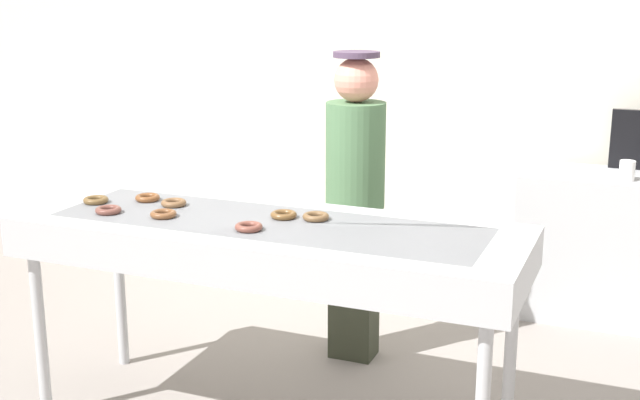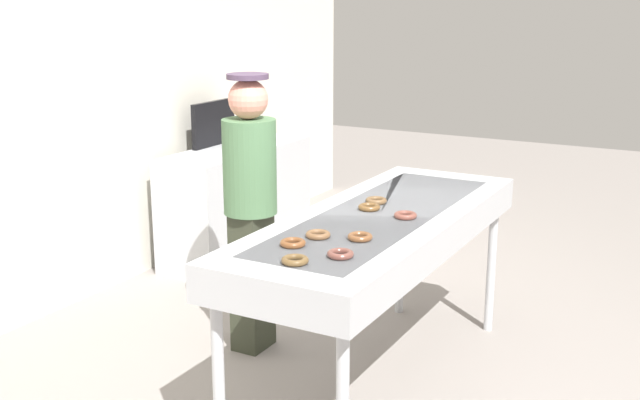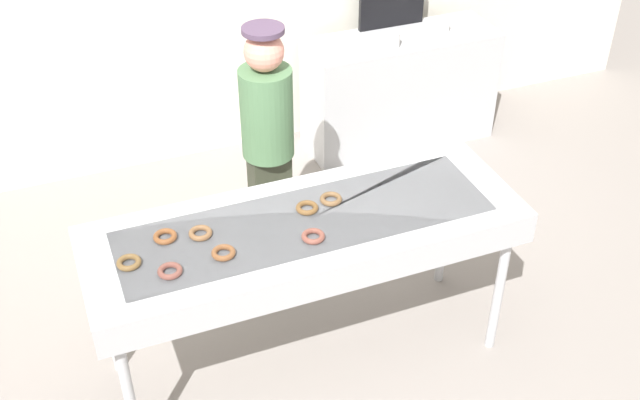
# 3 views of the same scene
# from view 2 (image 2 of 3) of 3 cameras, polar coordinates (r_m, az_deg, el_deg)

# --- Properties ---
(ground_plane) EXTENTS (16.00, 16.00, 0.00)m
(ground_plane) POSITION_cam_2_polar(r_m,az_deg,el_deg) (4.52, 4.15, -13.28)
(ground_plane) COLOR gray
(back_wall) EXTENTS (8.00, 0.12, 3.15)m
(back_wall) POSITION_cam_2_polar(r_m,az_deg,el_deg) (5.51, -19.66, 8.18)
(back_wall) COLOR silver
(back_wall) RESTS_ON ground
(fryer_conveyor) EXTENTS (2.28, 0.79, 1.00)m
(fryer_conveyor) POSITION_cam_2_polar(r_m,az_deg,el_deg) (4.17, 4.38, -2.20)
(fryer_conveyor) COLOR #B7BABF
(fryer_conveyor) RESTS_ON ground
(chocolate_donut_0) EXTENTS (0.17, 0.17, 0.03)m
(chocolate_donut_0) POSITION_cam_2_polar(r_m,az_deg,el_deg) (3.70, 2.93, -2.68)
(chocolate_donut_0) COLOR brown
(chocolate_donut_0) RESTS_ON fryer_conveyor
(chocolate_donut_1) EXTENTS (0.16, 0.16, 0.03)m
(chocolate_donut_1) POSITION_cam_2_polar(r_m,az_deg,el_deg) (3.60, -1.99, -3.14)
(chocolate_donut_1) COLOR brown
(chocolate_donut_1) RESTS_ON fryer_conveyor
(chocolate_donut_2) EXTENTS (0.14, 0.14, 0.03)m
(chocolate_donut_2) POSITION_cam_2_polar(r_m,az_deg,el_deg) (3.37, -1.83, -4.39)
(chocolate_donut_2) COLOR brown
(chocolate_donut_2) RESTS_ON fryer_conveyor
(chocolate_donut_3) EXTENTS (0.13, 0.13, 0.03)m
(chocolate_donut_3) POSITION_cam_2_polar(r_m,az_deg,el_deg) (4.07, 6.22, -1.11)
(chocolate_donut_3) COLOR brown
(chocolate_donut_3) RESTS_ON fryer_conveyor
(chocolate_donut_4) EXTENTS (0.15, 0.15, 0.03)m
(chocolate_donut_4) POSITION_cam_2_polar(r_m,az_deg,el_deg) (4.21, 3.59, -0.52)
(chocolate_donut_4) COLOR brown
(chocolate_donut_4) RESTS_ON fryer_conveyor
(chocolate_donut_5) EXTENTS (0.13, 0.13, 0.03)m
(chocolate_donut_5) POSITION_cam_2_polar(r_m,az_deg,el_deg) (3.45, 1.49, -3.94)
(chocolate_donut_5) COLOR brown
(chocolate_donut_5) RESTS_ON fryer_conveyor
(chocolate_donut_6) EXTENTS (0.16, 0.16, 0.03)m
(chocolate_donut_6) POSITION_cam_2_polar(r_m,az_deg,el_deg) (4.35, 4.10, -0.04)
(chocolate_donut_6) COLOR brown
(chocolate_donut_6) RESTS_ON fryer_conveyor
(chocolate_donut_7) EXTENTS (0.13, 0.13, 0.03)m
(chocolate_donut_7) POSITION_cam_2_polar(r_m,az_deg,el_deg) (3.72, -0.15, -2.53)
(chocolate_donut_7) COLOR brown
(chocolate_donut_7) RESTS_ON fryer_conveyor
(worker_baker) EXTENTS (0.32, 0.32, 1.68)m
(worker_baker) POSITION_cam_2_polar(r_m,az_deg,el_deg) (4.66, -5.08, 0.10)
(worker_baker) COLOR #303526
(worker_baker) RESTS_ON ground
(prep_counter) EXTENTS (1.51, 0.53, 0.91)m
(prep_counter) POSITION_cam_2_polar(r_m,az_deg,el_deg) (6.57, -6.02, -0.09)
(prep_counter) COLOR #B7BABF
(prep_counter) RESTS_ON ground
(paper_cup_0) EXTENTS (0.09, 0.09, 0.12)m
(paper_cup_0) POSITION_cam_2_polar(r_m,az_deg,el_deg) (6.70, -4.23, 4.73)
(paper_cup_0) COLOR white
(paper_cup_0) RESTS_ON prep_counter
(paper_cup_1) EXTENTS (0.09, 0.09, 0.12)m
(paper_cup_1) POSITION_cam_2_polar(r_m,az_deg,el_deg) (6.26, -5.87, 4.01)
(paper_cup_1) COLOR white
(paper_cup_1) RESTS_ON prep_counter
(menu_display) EXTENTS (0.54, 0.04, 0.37)m
(menu_display) POSITION_cam_2_polar(r_m,az_deg,el_deg) (6.56, -7.73, 5.54)
(menu_display) COLOR black
(menu_display) RESTS_ON prep_counter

